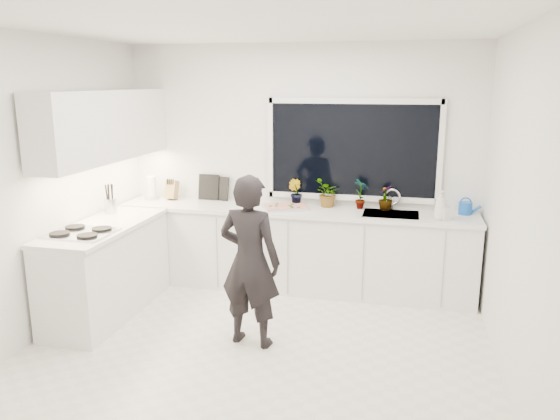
# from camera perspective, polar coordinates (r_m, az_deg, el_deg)

# --- Properties ---
(floor) EXTENTS (4.00, 3.50, 0.02)m
(floor) POSITION_cam_1_polar(r_m,az_deg,el_deg) (4.99, -2.16, -14.07)
(floor) COLOR beige
(floor) RESTS_ON ground
(wall_back) EXTENTS (4.00, 0.02, 2.70)m
(wall_back) POSITION_cam_1_polar(r_m,az_deg,el_deg) (6.22, 2.06, 4.64)
(wall_back) COLOR white
(wall_back) RESTS_ON ground
(wall_left) EXTENTS (0.02, 3.50, 2.70)m
(wall_left) POSITION_cam_1_polar(r_m,az_deg,el_deg) (5.42, -23.25, 2.29)
(wall_left) COLOR white
(wall_left) RESTS_ON ground
(wall_right) EXTENTS (0.02, 3.50, 2.70)m
(wall_right) POSITION_cam_1_polar(r_m,az_deg,el_deg) (4.44, 23.51, 0.05)
(wall_right) COLOR white
(wall_right) RESTS_ON ground
(ceiling) EXTENTS (4.00, 3.50, 0.02)m
(ceiling) POSITION_cam_1_polar(r_m,az_deg,el_deg) (4.46, -2.48, 18.78)
(ceiling) COLOR white
(ceiling) RESTS_ON wall_back
(window) EXTENTS (1.80, 0.02, 1.00)m
(window) POSITION_cam_1_polar(r_m,az_deg,el_deg) (6.07, 7.61, 6.23)
(window) COLOR black
(window) RESTS_ON wall_back
(base_cabinets_back) EXTENTS (3.92, 0.58, 0.88)m
(base_cabinets_back) POSITION_cam_1_polar(r_m,az_deg,el_deg) (6.13, 1.42, -4.23)
(base_cabinets_back) COLOR white
(base_cabinets_back) RESTS_ON floor
(base_cabinets_left) EXTENTS (0.58, 1.60, 0.88)m
(base_cabinets_left) POSITION_cam_1_polar(r_m,az_deg,el_deg) (5.74, -17.61, -6.09)
(base_cabinets_left) COLOR white
(base_cabinets_left) RESTS_ON floor
(countertop_back) EXTENTS (3.94, 0.62, 0.04)m
(countertop_back) POSITION_cam_1_polar(r_m,az_deg,el_deg) (6.00, 1.42, -0.06)
(countertop_back) COLOR silver
(countertop_back) RESTS_ON base_cabinets_back
(countertop_left) EXTENTS (0.62, 1.60, 0.04)m
(countertop_left) POSITION_cam_1_polar(r_m,az_deg,el_deg) (5.61, -17.94, -1.65)
(countertop_left) COLOR silver
(countertop_left) RESTS_ON base_cabinets_left
(upper_cabinets) EXTENTS (0.34, 2.10, 0.70)m
(upper_cabinets) POSITION_cam_1_polar(r_m,az_deg,el_deg) (5.82, -17.85, 8.38)
(upper_cabinets) COLOR white
(upper_cabinets) RESTS_ON wall_left
(sink) EXTENTS (0.58, 0.42, 0.14)m
(sink) POSITION_cam_1_polar(r_m,az_deg,el_deg) (5.89, 11.48, -0.86)
(sink) COLOR silver
(sink) RESTS_ON countertop_back
(faucet) EXTENTS (0.03, 0.03, 0.22)m
(faucet) POSITION_cam_1_polar(r_m,az_deg,el_deg) (6.05, 11.62, 1.06)
(faucet) COLOR silver
(faucet) RESTS_ON countertop_back
(stovetop) EXTENTS (0.56, 0.48, 0.03)m
(stovetop) POSITION_cam_1_polar(r_m,az_deg,el_deg) (5.33, -20.07, -2.20)
(stovetop) COLOR black
(stovetop) RESTS_ON countertop_left
(person) EXTENTS (0.61, 0.44, 1.53)m
(person) POSITION_cam_1_polar(r_m,az_deg,el_deg) (4.75, -3.18, -5.37)
(person) COLOR black
(person) RESTS_ON floor
(pizza_tray) EXTENTS (0.57, 0.51, 0.03)m
(pizza_tray) POSITION_cam_1_polar(r_m,az_deg,el_deg) (5.99, 0.61, 0.27)
(pizza_tray) COLOR #B5B6BA
(pizza_tray) RESTS_ON countertop_back
(pizza) EXTENTS (0.52, 0.46, 0.01)m
(pizza) POSITION_cam_1_polar(r_m,az_deg,el_deg) (5.98, 0.61, 0.42)
(pizza) COLOR red
(pizza) RESTS_ON pizza_tray
(watering_can) EXTENTS (0.17, 0.17, 0.13)m
(watering_can) POSITION_cam_1_polar(r_m,az_deg,el_deg) (6.05, 18.79, 0.18)
(watering_can) COLOR #134FB3
(watering_can) RESTS_ON countertop_back
(paper_towel_roll) EXTENTS (0.15, 0.15, 0.26)m
(paper_towel_roll) POSITION_cam_1_polar(r_m,az_deg,el_deg) (6.64, -13.27, 2.21)
(paper_towel_roll) COLOR silver
(paper_towel_roll) RESTS_ON countertop_back
(knife_block) EXTENTS (0.14, 0.12, 0.22)m
(knife_block) POSITION_cam_1_polar(r_m,az_deg,el_deg) (6.57, -11.24, 2.03)
(knife_block) COLOR olive
(knife_block) RESTS_ON countertop_back
(utensil_crock) EXTENTS (0.17, 0.17, 0.16)m
(utensil_crock) POSITION_cam_1_polar(r_m,az_deg,el_deg) (6.05, -17.29, 0.43)
(utensil_crock) COLOR #ACACB0
(utensil_crock) RESTS_ON countertop_left
(picture_frame_large) EXTENTS (0.22, 0.08, 0.28)m
(picture_frame_large) POSITION_cam_1_polar(r_m,az_deg,el_deg) (6.45, -6.24, 2.26)
(picture_frame_large) COLOR black
(picture_frame_large) RESTS_ON countertop_back
(picture_frame_small) EXTENTS (0.25, 0.03, 0.30)m
(picture_frame_small) POSITION_cam_1_polar(r_m,az_deg,el_deg) (6.49, -7.46, 2.40)
(picture_frame_small) COLOR black
(picture_frame_small) RESTS_ON countertop_back
(herb_plants) EXTENTS (1.20, 0.33, 0.34)m
(herb_plants) POSITION_cam_1_polar(r_m,az_deg,el_deg) (6.05, 5.96, 1.68)
(herb_plants) COLOR #26662D
(herb_plants) RESTS_ON countertop_back
(soap_bottles) EXTENTS (0.20, 0.16, 0.31)m
(soap_bottles) POSITION_cam_1_polar(r_m,az_deg,el_deg) (5.71, 16.56, 0.34)
(soap_bottles) COLOR #D8BF66
(soap_bottles) RESTS_ON countertop_back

